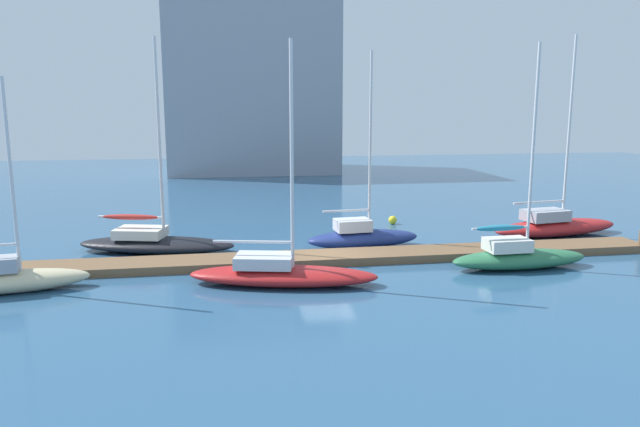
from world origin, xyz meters
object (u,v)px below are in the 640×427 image
mooring_buoy_yellow (393,220)px  sailboat_3 (362,236)px  sailboat_2 (281,272)px  sailboat_4 (518,255)px  sailboat_1 (154,241)px  sailboat_5 (555,225)px  sailboat_0 (11,278)px  harbor_building_distant (252,91)px

mooring_buoy_yellow → sailboat_3: bearing=-120.4°
sailboat_2 → sailboat_4: (10.99, 0.68, 0.10)m
sailboat_1 → sailboat_3: size_ratio=1.06×
sailboat_1 → sailboat_3: bearing=9.4°
sailboat_1 → sailboat_2: 8.91m
sailboat_2 → mooring_buoy_yellow: (8.30, 11.67, -0.27)m
sailboat_2 → sailboat_5: bearing=35.1°
sailboat_4 → sailboat_5: sailboat_5 is taller
sailboat_0 → sailboat_4: size_ratio=0.84×
sailboat_1 → mooring_buoy_yellow: bearing=33.3°
sailboat_0 → mooring_buoy_yellow: (19.08, 10.88, -0.34)m
sailboat_3 → mooring_buoy_yellow: bearing=55.1°
sailboat_1 → sailboat_5: size_ratio=0.95×
sailboat_0 → sailboat_3: 16.49m
sailboat_3 → sailboat_1: bearing=170.9°
sailboat_0 → harbor_building_distant: (12.18, 44.38, 8.55)m
sailboat_4 → mooring_buoy_yellow: sailboat_4 is taller
sailboat_2 → sailboat_4: bearing=16.3°
sailboat_4 → harbor_building_distant: size_ratio=0.55×
sailboat_1 → harbor_building_distant: (7.23, 38.42, 8.61)m
sailboat_0 → sailboat_5: size_ratio=0.75×
sailboat_3 → mooring_buoy_yellow: (3.40, 5.79, -0.37)m
mooring_buoy_yellow → harbor_building_distant: harbor_building_distant is taller
harbor_building_distant → sailboat_1: bearing=-100.7°
sailboat_5 → mooring_buoy_yellow: (-8.24, 4.86, -0.37)m
sailboat_2 → harbor_building_distant: 46.00m
sailboat_0 → sailboat_4: bearing=-9.3°
sailboat_0 → mooring_buoy_yellow: sailboat_0 is taller
sailboat_0 → sailboat_2: bearing=-13.2°
sailboat_1 → harbor_building_distant: harbor_building_distant is taller
harbor_building_distant → sailboat_4: bearing=-77.8°
sailboat_0 → harbor_building_distant: size_ratio=0.46×
sailboat_1 → sailboat_5: sailboat_5 is taller
sailboat_0 → sailboat_1: 7.75m
sailboat_1 → sailboat_5: 22.38m
sailboat_2 → sailboat_5: sailboat_5 is taller
harbor_building_distant → sailboat_0: bearing=-105.3°
sailboat_5 → harbor_building_distant: bearing=103.0°
sailboat_0 → sailboat_5: sailboat_5 is taller
sailboat_2 → sailboat_4: 11.01m
sailboat_0 → sailboat_4: (21.77, -0.10, 0.02)m
sailboat_5 → harbor_building_distant: size_ratio=0.61×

